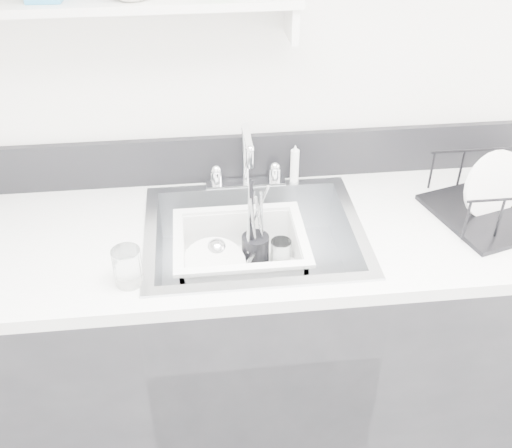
{
  "coord_description": "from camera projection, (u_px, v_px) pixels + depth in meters",
  "views": [
    {
      "loc": [
        -0.15,
        -0.22,
        1.96
      ],
      "look_at": [
        0.0,
        1.14,
        0.98
      ],
      "focal_mm": 42.0,
      "sensor_mm": 36.0,
      "label": 1
    }
  ],
  "objects": [
    {
      "name": "side_sprayer",
      "position": [
        295.0,
        164.0,
        1.94
      ],
      "size": [
        0.03,
        0.03,
        0.14
      ],
      "primitive_type": "cylinder",
      "color": "white",
      "rests_on": "counter_run"
    },
    {
      "name": "wash_tub",
      "position": [
        240.0,
        256.0,
        1.81
      ],
      "size": [
        0.4,
        0.34,
        0.15
      ],
      "primitive_type": null,
      "rotation": [
        0.0,
        0.0,
        0.05
      ],
      "color": "white",
      "rests_on": "sink"
    },
    {
      "name": "sink",
      "position": [
        254.0,
        255.0,
        1.81
      ],
      "size": [
        0.64,
        0.52,
        0.2
      ],
      "primitive_type": null,
      "color": "silver",
      "rests_on": "counter_run"
    },
    {
      "name": "room_shell",
      "position": [
        331.0,
        99.0,
        0.66
      ],
      "size": [
        3.5,
        3.0,
        2.6
      ],
      "color": "silver",
      "rests_on": "ground"
    },
    {
      "name": "counter_run",
      "position": [
        254.0,
        340.0,
        2.02
      ],
      "size": [
        3.2,
        0.62,
        0.92
      ],
      "color": "black",
      "rests_on": "ground"
    },
    {
      "name": "dish_rack",
      "position": [
        510.0,
        190.0,
        1.8
      ],
      "size": [
        0.5,
        0.43,
        0.15
      ],
      "primitive_type": null,
      "rotation": [
        0.0,
        0.0,
        0.28
      ],
      "color": "black",
      "rests_on": "counter_run"
    },
    {
      "name": "utensil_cup",
      "position": [
        255.0,
        248.0,
        1.84
      ],
      "size": [
        0.08,
        0.08,
        0.28
      ],
      "rotation": [
        0.0,
        0.0,
        0.25
      ],
      "color": "black",
      "rests_on": "wash_tub"
    },
    {
      "name": "faucet",
      "position": [
        246.0,
        171.0,
        1.92
      ],
      "size": [
        0.26,
        0.18,
        0.23
      ],
      "color": "silver",
      "rests_on": "counter_run"
    },
    {
      "name": "plate_stack",
      "position": [
        217.0,
        272.0,
        1.8
      ],
      "size": [
        0.24,
        0.23,
        0.09
      ],
      "rotation": [
        0.0,
        0.0,
        -0.32
      ],
      "color": "white",
      "rests_on": "wash_tub"
    },
    {
      "name": "bowl_small",
      "position": [
        287.0,
        274.0,
        1.81
      ],
      "size": [
        0.12,
        0.12,
        0.04
      ],
      "primitive_type": "imported",
      "rotation": [
        0.0,
        0.0,
        -0.03
      ],
      "color": "white",
      "rests_on": "wash_tub"
    },
    {
      "name": "backsplash",
      "position": [
        244.0,
        158.0,
        1.95
      ],
      "size": [
        3.2,
        0.02,
        0.16
      ],
      "primitive_type": "cube",
      "color": "black",
      "rests_on": "counter_run"
    },
    {
      "name": "ladle",
      "position": [
        239.0,
        258.0,
        1.83
      ],
      "size": [
        0.3,
        0.2,
        0.08
      ],
      "primitive_type": null,
      "rotation": [
        0.0,
        0.0,
        -0.37
      ],
      "color": "silver",
      "rests_on": "wash_tub"
    },
    {
      "name": "wall_shelf",
      "position": [
        112.0,
        6.0,
        1.57
      ],
      "size": [
        1.0,
        0.16,
        0.12
      ],
      "color": "silver",
      "rests_on": "room_shell"
    },
    {
      "name": "tumbler_in_tub",
      "position": [
        281.0,
        253.0,
        1.84
      ],
      "size": [
        0.08,
        0.08,
        0.09
      ],
      "primitive_type": "cylinder",
      "rotation": [
        0.0,
        0.0,
        0.22
      ],
      "color": "white",
      "rests_on": "wash_tub"
    },
    {
      "name": "tumbler_counter",
      "position": [
        128.0,
        267.0,
        1.54
      ],
      "size": [
        0.09,
        0.09,
        0.1
      ],
      "primitive_type": "cylinder",
      "rotation": [
        0.0,
        0.0,
        0.29
      ],
      "color": "white",
      "rests_on": "counter_run"
    }
  ]
}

